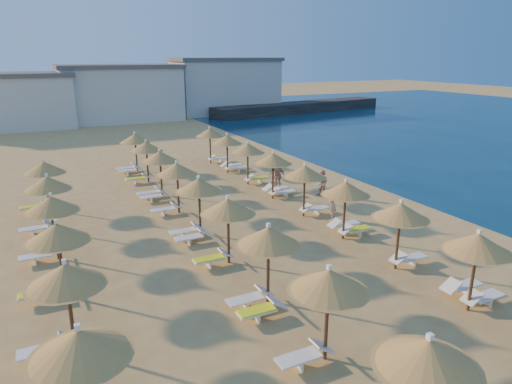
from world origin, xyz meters
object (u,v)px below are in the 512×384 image
beachgoer_a (332,203)px  parasol_row_east (324,180)px  beachgoer_c (277,176)px  beachgoer_b (323,183)px  parasol_row_west (212,196)px  jetty (300,107)px

beachgoer_a → parasol_row_east: bearing=-33.7°
beachgoer_c → beachgoer_b: (1.81, -2.52, -0.12)m
parasol_row_east → beachgoer_a: (1.06, 0.67, -1.55)m
parasol_row_east → parasol_row_west: (-5.97, 0.00, 0.00)m
beachgoer_c → jetty: bearing=113.1°
parasol_row_west → beachgoer_c: size_ratio=18.09×
parasol_row_west → beachgoer_b: (8.95, 4.39, -1.64)m
jetty → beachgoer_a: beachgoer_a is taller
parasol_row_west → beachgoer_a: bearing=5.5°
parasol_row_west → beachgoer_a: 7.23m
jetty → parasol_row_west: bearing=-134.6°
parasol_row_west → parasol_row_east: bearing=0.0°
jetty → parasol_row_east: size_ratio=0.87×
jetty → beachgoer_b: beachgoer_b is taller
jetty → parasol_row_west: 52.45m
parasol_row_west → beachgoer_a: size_ratio=18.77×
jetty → parasol_row_east: parasol_row_east is taller
beachgoer_b → parasol_row_west: bearing=-89.2°
parasol_row_east → beachgoer_a: size_ratio=18.77×
parasol_row_east → beachgoer_b: 5.55m
jetty → parasol_row_west: (-30.73, -42.48, 1.72)m
parasol_row_east → parasol_row_west: 5.97m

